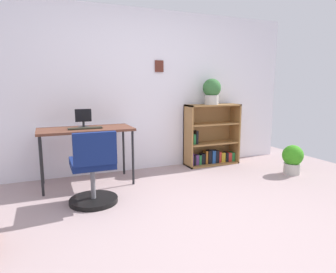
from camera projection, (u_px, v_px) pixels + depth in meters
name	position (u px, v px, depth m)	size (l,w,h in m)	color
ground_plane	(205.00, 230.00, 2.60)	(6.24, 6.24, 0.00)	#A28B8C
wall_back	(134.00, 91.00, 4.35)	(5.20, 0.12, 2.35)	white
desk	(86.00, 133.00, 3.73)	(1.16, 0.56, 0.73)	brown
monitor	(83.00, 119.00, 3.75)	(0.20, 0.15, 0.24)	#262628
keyboard	(85.00, 128.00, 3.65)	(0.41, 0.11, 0.02)	#27271D
office_chair	(93.00, 173.00, 3.11)	(0.52, 0.55, 0.81)	black
bookshelf_low	(210.00, 139.00, 4.77)	(0.88, 0.30, 0.97)	olive
potted_plant_on_shelf	(212.00, 91.00, 4.58)	(0.28, 0.28, 0.40)	#B7B2A8
potted_plant_floor	(293.00, 159.00, 4.24)	(0.29, 0.29, 0.42)	#B7B2A8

